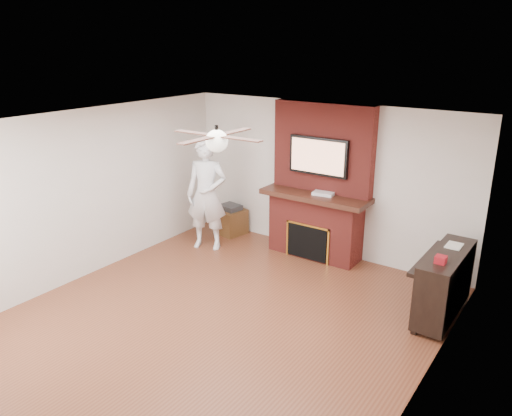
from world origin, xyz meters
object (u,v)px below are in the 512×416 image
Objects in this scene: side_table at (231,220)px; piano at (444,282)px; person at (207,195)px; fireplace at (318,197)px.

piano is (4.03, -0.77, 0.22)m from side_table.
person is 1.02m from side_table.
side_table is (-0.08, 0.75, -0.70)m from person.
piano is at bearing -22.60° from person.
person is 1.40× the size of piano.
person is (-1.67, -0.81, -0.05)m from fireplace.
fireplace is 4.50× the size of side_table.
side_table is at bearing -177.80° from fireplace.
person is at bearing -154.07° from fireplace.
side_table is (-1.75, -0.07, -0.74)m from fireplace.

